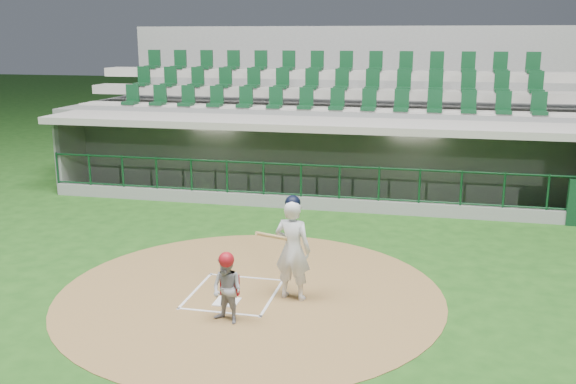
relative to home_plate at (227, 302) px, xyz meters
name	(u,v)px	position (x,y,z in m)	size (l,w,h in m)	color
ground	(238,288)	(0.00, 0.70, -0.02)	(120.00, 120.00, 0.00)	#1A4614
dirt_circle	(250,293)	(0.30, 0.50, -0.02)	(7.20, 7.20, 0.01)	brown
home_plate	(227,302)	(0.00, 0.00, 0.00)	(0.43, 0.43, 0.02)	white
batter_box_chalk	(234,294)	(0.00, 0.40, 0.00)	(1.55, 1.80, 0.01)	white
dugout_structure	(317,162)	(0.10, 8.53, 0.94)	(16.40, 3.70, 3.00)	gray
seating_deck	(330,132)	(0.00, 11.61, 1.40)	(17.00, 6.72, 5.15)	slate
batter	(293,248)	(1.12, 0.45, 0.96)	(0.91, 0.92, 1.95)	silver
catcher	(227,288)	(0.27, -0.77, 0.60)	(0.68, 0.61, 1.24)	#96969C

